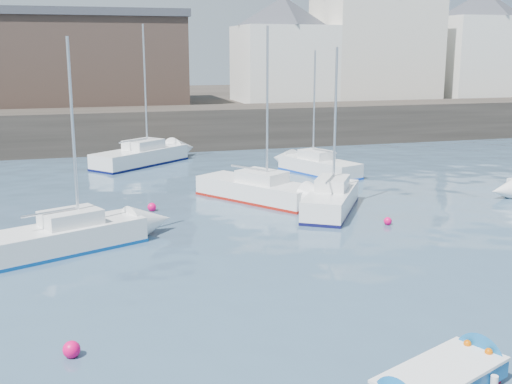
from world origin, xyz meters
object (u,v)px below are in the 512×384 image
object	(u,v)px
sailboat_b	(257,189)
buoy_near	(72,357)
sailboat_a	(65,237)
blue_dinghy	(441,380)
sailboat_f	(319,166)
buoy_far	(152,211)
sailboat_h	(141,156)
buoy_mid	(388,225)
sailboat_c	(331,199)

from	to	relation	value
sailboat_b	buoy_near	bearing A→B (deg)	-121.41
sailboat_a	sailboat_b	xyz separation A→B (m)	(9.10, 5.88, -0.00)
blue_dinghy	sailboat_f	xyz separation A→B (m)	(6.73, 24.20, 0.17)
blue_dinghy	buoy_far	size ratio (longest dim) A/B	8.67
blue_dinghy	buoy_far	distance (m)	18.38
sailboat_a	buoy_far	bearing A→B (deg)	53.57
sailboat_b	sailboat_h	distance (m)	12.49
sailboat_a	sailboat_h	bearing A→B (deg)	75.22
sailboat_b	buoy_mid	xyz separation A→B (m)	(4.07, -5.90, -0.55)
sailboat_f	buoy_mid	distance (m)	11.53
sailboat_b	sailboat_c	world-z (taller)	sailboat_b
sailboat_b	sailboat_h	bearing A→B (deg)	110.96
blue_dinghy	buoy_near	world-z (taller)	blue_dinghy
sailboat_b	buoy_mid	bearing A→B (deg)	-55.39
sailboat_f	sailboat_h	distance (m)	11.64
sailboat_a	sailboat_b	size ratio (longest dim) A/B	0.93
sailboat_a	sailboat_f	distance (m)	18.49
sailboat_a	sailboat_b	bearing A→B (deg)	32.89
sailboat_h	sailboat_c	bearing A→B (deg)	-64.29
blue_dinghy	sailboat_a	distance (m)	14.98
sailboat_a	sailboat_b	world-z (taller)	sailboat_b
sailboat_f	buoy_near	distance (m)	24.81
buoy_far	buoy_near	bearing A→B (deg)	-104.72
buoy_near	buoy_mid	xyz separation A→B (m)	(13.02, 8.76, 0.00)
sailboat_b	sailboat_f	world-z (taller)	sailboat_b
sailboat_h	blue_dinghy	bearing A→B (deg)	-84.02
sailboat_a	sailboat_f	bearing A→B (deg)	38.17
blue_dinghy	sailboat_h	bearing A→B (deg)	95.98
sailboat_h	buoy_far	distance (m)	12.43
sailboat_h	buoy_far	bearing A→B (deg)	-93.80
sailboat_a	sailboat_h	world-z (taller)	sailboat_h
sailboat_a	sailboat_f	size ratio (longest dim) A/B	1.07
sailboat_c	sailboat_f	size ratio (longest dim) A/B	1.02
sailboat_b	sailboat_c	bearing A→B (deg)	-49.52
sailboat_c	buoy_far	xyz separation A→B (m)	(-7.93, 2.36, -0.57)
sailboat_f	sailboat_a	bearing A→B (deg)	-141.83
sailboat_a	sailboat_c	size ratio (longest dim) A/B	1.05
sailboat_h	buoy_near	bearing A→B (deg)	-99.67
blue_dinghy	sailboat_h	size ratio (longest dim) A/B	0.39
sailboat_f	sailboat_b	bearing A→B (deg)	-134.44
sailboat_a	sailboat_f	xyz separation A→B (m)	(14.54, 11.43, -0.04)
sailboat_a	sailboat_c	xyz separation A→B (m)	(11.73, 2.79, 0.02)
sailboat_b	buoy_near	distance (m)	17.19
sailboat_h	buoy_near	xyz separation A→B (m)	(-4.48, -26.33, -0.58)
blue_dinghy	buoy_mid	distance (m)	13.85
sailboat_a	buoy_far	world-z (taller)	sailboat_a
blue_dinghy	buoy_near	bearing A→B (deg)	152.43
sailboat_h	buoy_far	xyz separation A→B (m)	(-0.82, -12.39, -0.58)
sailboat_f	buoy_mid	world-z (taller)	sailboat_f
buoy_near	sailboat_b	bearing A→B (deg)	58.59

